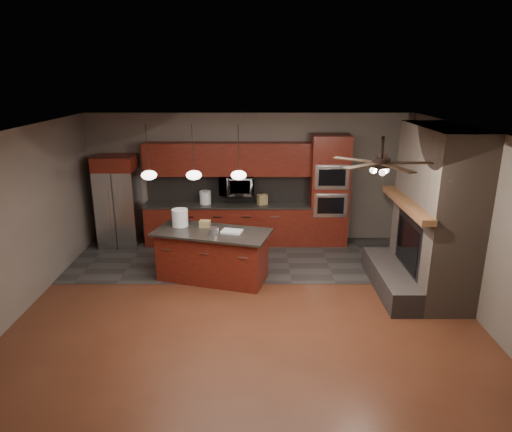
{
  "coord_description": "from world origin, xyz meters",
  "views": [
    {
      "loc": [
        0.14,
        -6.77,
        3.57
      ],
      "look_at": [
        0.14,
        0.6,
        1.28
      ],
      "focal_mm": 32.0,
      "sensor_mm": 36.0,
      "label": 1
    }
  ],
  "objects_px": {
    "white_bucket": "(180,218)",
    "microwave": "(237,185)",
    "paint_tray": "(232,231)",
    "paint_can": "(214,231)",
    "oven_tower": "(329,191)",
    "refrigerator": "(119,201)",
    "counter_box": "(262,199)",
    "kitchen_island": "(213,255)",
    "counter_bucket": "(205,197)",
    "cardboard_box": "(205,224)"
  },
  "relations": [
    {
      "from": "white_bucket",
      "to": "microwave",
      "type": "bearing_deg",
      "value": 58.98
    },
    {
      "from": "white_bucket",
      "to": "paint_tray",
      "type": "height_order",
      "value": "white_bucket"
    },
    {
      "from": "white_bucket",
      "to": "paint_can",
      "type": "xyz_separation_m",
      "value": [
        0.65,
        -0.45,
        -0.1
      ]
    },
    {
      "from": "oven_tower",
      "to": "white_bucket",
      "type": "relative_size",
      "value": 7.57
    },
    {
      "from": "paint_can",
      "to": "refrigerator",
      "type": "bearing_deg",
      "value": 138.69
    },
    {
      "from": "white_bucket",
      "to": "counter_box",
      "type": "height_order",
      "value": "white_bucket"
    },
    {
      "from": "refrigerator",
      "to": "kitchen_island",
      "type": "height_order",
      "value": "refrigerator"
    },
    {
      "from": "oven_tower",
      "to": "counter_bucket",
      "type": "bearing_deg",
      "value": 179.84
    },
    {
      "from": "oven_tower",
      "to": "kitchen_island",
      "type": "bearing_deg",
      "value": -141.59
    },
    {
      "from": "cardboard_box",
      "to": "counter_box",
      "type": "relative_size",
      "value": 0.88
    },
    {
      "from": "oven_tower",
      "to": "paint_tray",
      "type": "xyz_separation_m",
      "value": [
        -1.98,
        -1.92,
        -0.25
      ]
    },
    {
      "from": "kitchen_island",
      "to": "microwave",
      "type": "bearing_deg",
      "value": 94.81
    },
    {
      "from": "kitchen_island",
      "to": "white_bucket",
      "type": "distance_m",
      "value": 0.91
    },
    {
      "from": "microwave",
      "to": "cardboard_box",
      "type": "relative_size",
      "value": 3.83
    },
    {
      "from": "oven_tower",
      "to": "paint_tray",
      "type": "bearing_deg",
      "value": -135.98
    },
    {
      "from": "counter_box",
      "to": "cardboard_box",
      "type": "bearing_deg",
      "value": -147.82
    },
    {
      "from": "microwave",
      "to": "kitchen_island",
      "type": "height_order",
      "value": "microwave"
    },
    {
      "from": "refrigerator",
      "to": "paint_can",
      "type": "relative_size",
      "value": 11.23
    },
    {
      "from": "refrigerator",
      "to": "counter_box",
      "type": "distance_m",
      "value": 3.07
    },
    {
      "from": "oven_tower",
      "to": "cardboard_box",
      "type": "height_order",
      "value": "oven_tower"
    },
    {
      "from": "microwave",
      "to": "cardboard_box",
      "type": "height_order",
      "value": "microwave"
    },
    {
      "from": "microwave",
      "to": "cardboard_box",
      "type": "xyz_separation_m",
      "value": [
        -0.51,
        -1.68,
        -0.32
      ]
    },
    {
      "from": "refrigerator",
      "to": "paint_tray",
      "type": "bearing_deg",
      "value": -36.21
    },
    {
      "from": "paint_can",
      "to": "cardboard_box",
      "type": "distance_m",
      "value": 0.44
    },
    {
      "from": "oven_tower",
      "to": "counter_bucket",
      "type": "relative_size",
      "value": 8.57
    },
    {
      "from": "refrigerator",
      "to": "counter_box",
      "type": "relative_size",
      "value": 9.05
    },
    {
      "from": "microwave",
      "to": "counter_box",
      "type": "distance_m",
      "value": 0.63
    },
    {
      "from": "refrigerator",
      "to": "counter_bucket",
      "type": "xyz_separation_m",
      "value": [
        1.85,
        0.08,
        0.06
      ]
    },
    {
      "from": "white_bucket",
      "to": "cardboard_box",
      "type": "distance_m",
      "value": 0.47
    },
    {
      "from": "oven_tower",
      "to": "cardboard_box",
      "type": "relative_size",
      "value": 12.44
    },
    {
      "from": "microwave",
      "to": "white_bucket",
      "type": "height_order",
      "value": "microwave"
    },
    {
      "from": "refrigerator",
      "to": "kitchen_island",
      "type": "distance_m",
      "value": 2.85
    },
    {
      "from": "oven_tower",
      "to": "paint_tray",
      "type": "distance_m",
      "value": 2.77
    },
    {
      "from": "white_bucket",
      "to": "counter_bucket",
      "type": "height_order",
      "value": "white_bucket"
    },
    {
      "from": "white_bucket",
      "to": "cardboard_box",
      "type": "bearing_deg",
      "value": -7.8
    },
    {
      "from": "paint_tray",
      "to": "counter_bucket",
      "type": "distance_m",
      "value": 2.04
    },
    {
      "from": "white_bucket",
      "to": "paint_can",
      "type": "relative_size",
      "value": 1.8
    },
    {
      "from": "refrigerator",
      "to": "paint_tray",
      "type": "distance_m",
      "value": 3.12
    },
    {
      "from": "microwave",
      "to": "kitchen_island",
      "type": "bearing_deg",
      "value": -100.84
    },
    {
      "from": "microwave",
      "to": "refrigerator",
      "type": "height_order",
      "value": "refrigerator"
    },
    {
      "from": "paint_can",
      "to": "paint_tray",
      "type": "bearing_deg",
      "value": 17.19
    },
    {
      "from": "counter_bucket",
      "to": "counter_box",
      "type": "distance_m",
      "value": 1.23
    },
    {
      "from": "paint_can",
      "to": "counter_box",
      "type": "height_order",
      "value": "counter_box"
    },
    {
      "from": "counter_bucket",
      "to": "counter_box",
      "type": "bearing_deg",
      "value": -2.34
    },
    {
      "from": "paint_tray",
      "to": "counter_box",
      "type": "bearing_deg",
      "value": 88.25
    },
    {
      "from": "refrigerator",
      "to": "cardboard_box",
      "type": "distance_m",
      "value": 2.54
    },
    {
      "from": "oven_tower",
      "to": "cardboard_box",
      "type": "distance_m",
      "value": 2.98
    },
    {
      "from": "oven_tower",
      "to": "paint_can",
      "type": "xyz_separation_m",
      "value": [
        -2.3,
        -2.01,
        -0.21
      ]
    },
    {
      "from": "refrigerator",
      "to": "counter_box",
      "type": "xyz_separation_m",
      "value": [
        3.07,
        0.03,
        0.03
      ]
    },
    {
      "from": "oven_tower",
      "to": "counter_box",
      "type": "xyz_separation_m",
      "value": [
        -1.43,
        -0.04,
        -0.18
      ]
    }
  ]
}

